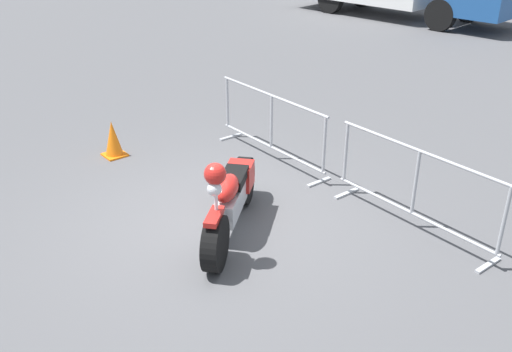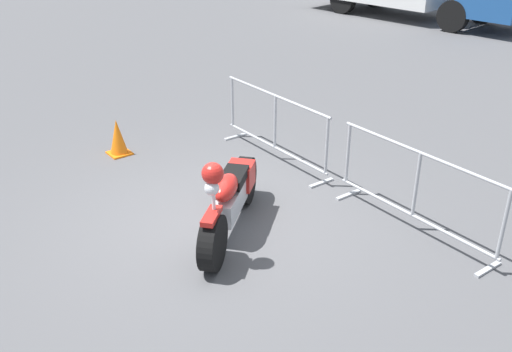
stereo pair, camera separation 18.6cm
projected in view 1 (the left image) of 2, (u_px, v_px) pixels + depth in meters
The scene contains 5 objects.
ground_plane at pixel (217, 220), 7.38m from camera, with size 120.00×120.00×0.00m, color #4C4C4F.
motorcycle at pixel (231, 198), 6.93m from camera, with size 1.56×1.81×1.25m.
crowd_barrier_near at pixel (271, 126), 8.87m from camera, with size 2.44×0.49×1.07m.
crowd_barrier_far at pixel (415, 188), 7.00m from camera, with size 2.44×0.49×1.07m.
traffic_cone at pixel (113, 139), 9.09m from camera, with size 0.34×0.34×0.59m.
Camera 1 is at (5.23, -3.65, 3.79)m, focal length 40.00 mm.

